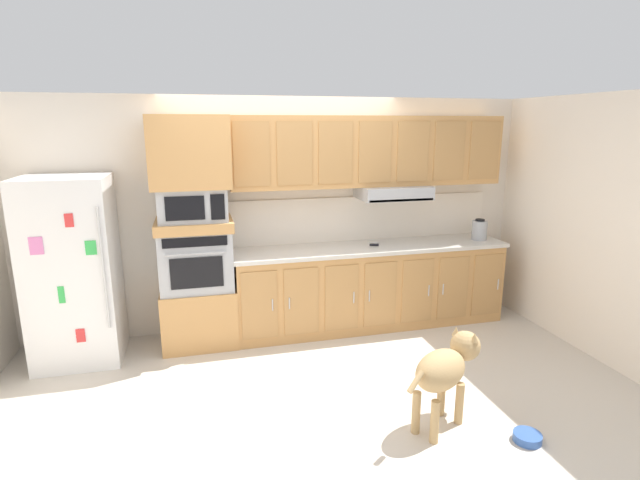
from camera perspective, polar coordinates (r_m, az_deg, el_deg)
name	(u,v)px	position (r m, az deg, el deg)	size (l,w,h in m)	color
ground_plane	(306,364)	(4.76, -1.65, -14.30)	(9.60, 9.60, 0.00)	beige
back_kitchen_wall	(283,214)	(5.39, -4.38, 3.08)	(6.20, 0.12, 2.50)	silver
side_panel_right	(570,220)	(5.63, 27.27, 2.06)	(0.12, 7.10, 2.50)	white
refrigerator	(73,271)	(5.10, -26.94, -3.23)	(0.76, 0.73, 1.76)	white
oven_base_cabinet	(200,315)	(5.23, -13.92, -8.48)	(0.74, 0.62, 0.60)	tan
built_in_oven	(196,259)	(5.03, -14.31, -2.13)	(0.70, 0.62, 0.60)	#A8AAAF
appliance_mid_shelf	(194,224)	(4.96, -14.54, 1.77)	(0.74, 0.62, 0.10)	tan
microwave	(193,203)	(4.92, -14.68, 4.16)	(0.64, 0.54, 0.32)	#A8AAAF
appliance_upper_cabinet	(190,152)	(4.87, -15.03, 9.98)	(0.74, 0.62, 0.68)	tan
lower_cabinet_run	(370,287)	(5.49, 5.92, -5.51)	(2.99, 0.63, 0.88)	tan
countertop_slab	(371,247)	(5.36, 6.02, -0.84)	(3.03, 0.64, 0.04)	beige
backsplash_panel	(363,218)	(5.57, 5.06, 2.56)	(3.03, 0.02, 0.50)	white
upper_cabinet_with_hood	(371,154)	(5.32, 6.00, 10.00)	(2.99, 0.48, 0.88)	tan
screwdriver	(374,245)	(5.34, 6.36, -0.54)	(0.15, 0.16, 0.03)	black
electric_kettle	(479,230)	(5.86, 18.17, 1.13)	(0.17, 0.17, 0.24)	#A8AAAF
dog	(446,367)	(3.83, 14.58, -14.26)	(0.82, 0.54, 0.69)	tan
dog_food_bowl	(527,437)	(4.04, 23.12, -20.47)	(0.20, 0.20, 0.06)	#3359A5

